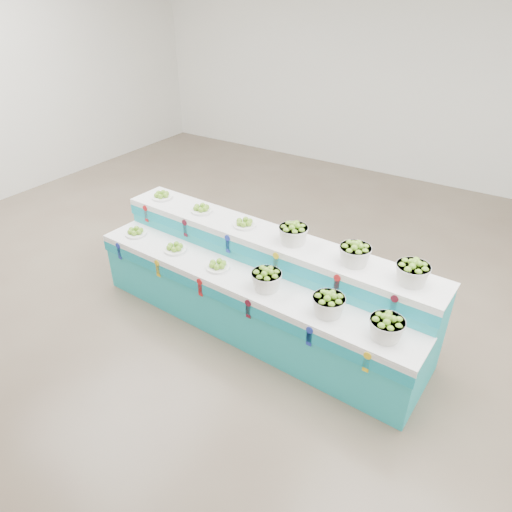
# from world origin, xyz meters

# --- Properties ---
(ground) EXTENTS (10.00, 10.00, 0.00)m
(ground) POSITION_xyz_m (0.00, 0.00, 0.00)
(ground) COLOR brown
(ground) RESTS_ON ground
(back_wall) EXTENTS (10.00, 0.00, 10.00)m
(back_wall) POSITION_xyz_m (0.00, 5.00, 2.00)
(back_wall) COLOR silver
(back_wall) RESTS_ON ground
(display_stand) EXTENTS (3.85, 1.19, 1.02)m
(display_stand) POSITION_xyz_m (0.57, -0.27, 0.51)
(display_stand) COLOR #26B4BE
(display_stand) RESTS_ON ground
(plate_lower_left) EXTENTS (0.27, 0.27, 0.09)m
(plate_lower_left) POSITION_xyz_m (-1.04, -0.42, 0.77)
(plate_lower_left) COLOR white
(plate_lower_left) RESTS_ON display_stand
(plate_lower_mid) EXTENTS (0.27, 0.27, 0.09)m
(plate_lower_mid) POSITION_xyz_m (-0.39, -0.46, 0.77)
(plate_lower_mid) COLOR white
(plate_lower_mid) RESTS_ON display_stand
(plate_lower_right) EXTENTS (0.27, 0.27, 0.09)m
(plate_lower_right) POSITION_xyz_m (0.23, -0.49, 0.77)
(plate_lower_right) COLOR white
(plate_lower_right) RESTS_ON display_stand
(basket_lower_left) EXTENTS (0.32, 0.32, 0.22)m
(basket_lower_left) POSITION_xyz_m (0.85, -0.52, 0.83)
(basket_lower_left) COLOR silver
(basket_lower_left) RESTS_ON display_stand
(basket_lower_mid) EXTENTS (0.32, 0.32, 0.22)m
(basket_lower_mid) POSITION_xyz_m (1.53, -0.56, 0.83)
(basket_lower_mid) COLOR silver
(basket_lower_mid) RESTS_ON display_stand
(basket_lower_right) EXTENTS (0.32, 0.32, 0.22)m
(basket_lower_right) POSITION_xyz_m (2.07, -0.59, 0.83)
(basket_lower_right) COLOR silver
(basket_lower_right) RESTS_ON display_stand
(plate_upper_left) EXTENTS (0.27, 0.27, 0.09)m
(plate_upper_left) POSITION_xyz_m (-1.01, 0.05, 1.07)
(plate_upper_left) COLOR white
(plate_upper_left) RESTS_ON display_stand
(plate_upper_mid) EXTENTS (0.27, 0.27, 0.09)m
(plate_upper_mid) POSITION_xyz_m (-0.37, 0.01, 1.07)
(plate_upper_mid) COLOR white
(plate_upper_mid) RESTS_ON display_stand
(plate_upper_right) EXTENTS (0.27, 0.27, 0.09)m
(plate_upper_right) POSITION_xyz_m (0.25, -0.02, 1.07)
(plate_upper_right) COLOR white
(plate_upper_right) RESTS_ON display_stand
(basket_upper_left) EXTENTS (0.32, 0.32, 0.22)m
(basket_upper_left) POSITION_xyz_m (0.87, -0.05, 1.13)
(basket_upper_left) COLOR silver
(basket_upper_left) RESTS_ON display_stand
(basket_upper_mid) EXTENTS (0.32, 0.32, 0.22)m
(basket_upper_mid) POSITION_xyz_m (1.55, -0.09, 1.13)
(basket_upper_mid) COLOR silver
(basket_upper_mid) RESTS_ON display_stand
(basket_upper_right) EXTENTS (0.32, 0.32, 0.22)m
(basket_upper_right) POSITION_xyz_m (2.10, -0.12, 1.13)
(basket_upper_right) COLOR silver
(basket_upper_right) RESTS_ON display_stand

